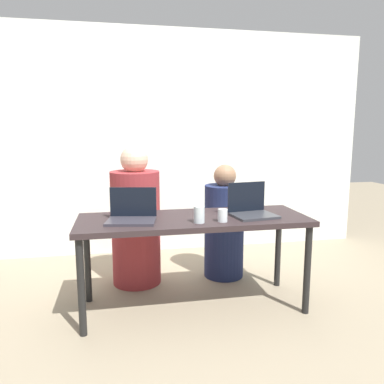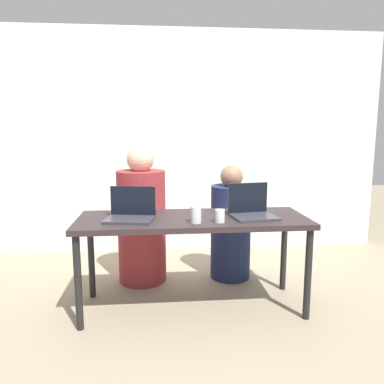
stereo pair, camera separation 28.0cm
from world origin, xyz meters
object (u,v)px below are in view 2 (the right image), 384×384
at_px(person_on_left, 142,222).
at_px(water_glass_center, 196,216).
at_px(person_on_right, 231,228).
at_px(water_glass_right, 220,217).
at_px(laptop_front_left, 131,213).
at_px(laptop_front_right, 252,210).

height_order(person_on_left, water_glass_center, person_on_left).
bearing_deg(person_on_right, water_glass_right, 65.65).
height_order(laptop_front_left, laptop_front_right, laptop_front_right).
distance_m(person_on_right, water_glass_right, 0.83).
bearing_deg(laptop_front_right, laptop_front_left, 171.41).
bearing_deg(person_on_left, person_on_right, 171.54).
bearing_deg(person_on_right, laptop_front_left, 27.86).
bearing_deg(person_on_right, laptop_front_right, 86.18).
distance_m(person_on_right, laptop_front_left, 1.09).
distance_m(laptop_front_right, water_glass_right, 0.30).
height_order(person_on_left, laptop_front_right, person_on_left).
bearing_deg(laptop_front_left, water_glass_right, -2.02).
bearing_deg(laptop_front_right, water_glass_center, -170.94).
height_order(person_on_left, laptop_front_left, person_on_left).
bearing_deg(laptop_front_left, person_on_right, 45.66).
distance_m(water_glass_right, water_glass_center, 0.17).
bearing_deg(laptop_front_left, person_on_left, 95.69).
xyz_separation_m(laptop_front_left, laptop_front_right, (0.89, 0.00, 0.00)).
bearing_deg(laptop_front_right, water_glass_right, -160.58).
distance_m(person_on_left, laptop_front_right, 1.06).
bearing_deg(water_glass_right, person_on_right, 72.92).
relative_size(person_on_right, water_glass_center, 8.94).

